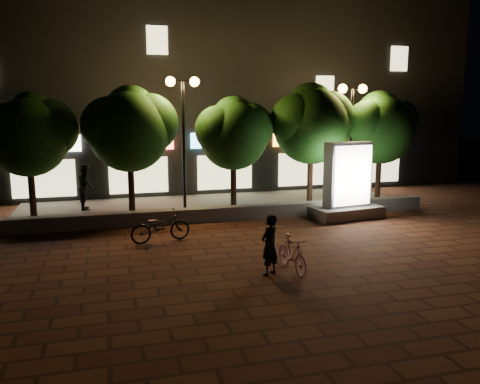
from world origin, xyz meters
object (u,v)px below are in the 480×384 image
object	(u,v)px
ad_kiosk	(347,188)
scooter_pink	(292,254)
tree_far_left	(29,132)
street_lamp_right	(352,113)
tree_right	(312,121)
tree_left	(130,126)
pedestrian	(86,187)
street_lamp_left	(183,110)
tree_mid	(234,131)
tree_far_right	(381,125)
scooter_parked	(160,226)
rider	(270,245)

from	to	relation	value
ad_kiosk	scooter_pink	size ratio (longest dim) A/B	1.82
tree_far_left	street_lamp_right	distance (m)	12.47
tree_right	tree_left	bearing A→B (deg)	-180.00
pedestrian	tree_far_left	bearing A→B (deg)	127.97
tree_far_left	street_lamp_left	world-z (taller)	street_lamp_left
tree_left	tree_far_left	bearing A→B (deg)	-180.00
tree_mid	street_lamp_left	world-z (taller)	street_lamp_left
ad_kiosk	tree_far_right	bearing A→B (deg)	40.60
tree_right	scooter_pink	bearing A→B (deg)	-116.51
street_lamp_left	tree_right	bearing A→B (deg)	2.81
tree_mid	scooter_pink	bearing A→B (deg)	-93.27
tree_left	pedestrian	size ratio (longest dim) A/B	2.66
tree_mid	pedestrian	xyz separation A→B (m)	(-5.74, 1.49, -2.22)
tree_mid	scooter_parked	world-z (taller)	tree_mid
rider	tree_mid	bearing A→B (deg)	-132.51
street_lamp_right	scooter_pink	world-z (taller)	street_lamp_right
tree_right	scooter_pink	world-z (taller)	tree_right
tree_mid	street_lamp_right	size ratio (longest dim) A/B	0.90
tree_left	rider	distance (m)	8.53
ad_kiosk	tree_far_left	bearing A→B (deg)	168.29
street_lamp_right	rider	xyz separation A→B (m)	(-6.01, -7.28, -3.12)
tree_far_left	tree_left	xyz separation A→B (m)	(3.50, 0.00, 0.15)
tree_right	tree_far_right	size ratio (longest dim) A/B	1.06
scooter_parked	tree_mid	bearing A→B (deg)	-52.68
tree_mid	pedestrian	world-z (taller)	tree_mid
tree_far_left	street_lamp_left	size ratio (longest dim) A/B	0.89
tree_mid	rider	bearing A→B (deg)	-97.97
tree_far_left	pedestrian	xyz separation A→B (m)	(1.75, 1.49, -2.29)
tree_far_right	scooter_parked	world-z (taller)	tree_far_right
tree_far_left	tree_mid	size ratio (longest dim) A/B	1.03
tree_left	tree_far_right	size ratio (longest dim) A/B	1.03
scooter_pink	tree_left	bearing A→B (deg)	110.63
tree_mid	tree_far_right	bearing A→B (deg)	0.00
tree_mid	scooter_pink	world-z (taller)	tree_mid
street_lamp_right	street_lamp_left	bearing A→B (deg)	180.00
scooter_pink	scooter_parked	bearing A→B (deg)	123.78
tree_right	street_lamp_right	xyz separation A→B (m)	(1.64, -0.26, 0.33)
street_lamp_left	rider	xyz separation A→B (m)	(0.99, -7.28, -3.25)
tree_far_left	tree_mid	distance (m)	7.50
tree_left	street_lamp_left	world-z (taller)	street_lamp_left
tree_mid	ad_kiosk	xyz separation A→B (m)	(3.78, -2.34, -2.06)
ad_kiosk	scooter_parked	xyz separation A→B (m)	(-7.15, -1.46, -0.66)
scooter_pink	scooter_parked	world-z (taller)	scooter_parked
street_lamp_left	scooter_parked	world-z (taller)	street_lamp_left
tree_left	street_lamp_right	size ratio (longest dim) A/B	0.98
tree_far_right	pedestrian	bearing A→B (deg)	173.06
tree_left	rider	world-z (taller)	tree_left
tree_mid	street_lamp_left	size ratio (longest dim) A/B	0.87
ad_kiosk	tree_mid	bearing A→B (deg)	148.25
tree_far_left	scooter_pink	xyz separation A→B (m)	(7.07, -7.49, -2.82)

